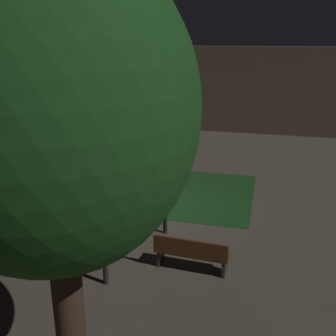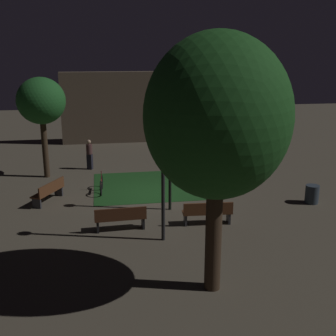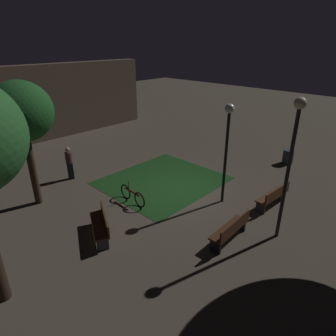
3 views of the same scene
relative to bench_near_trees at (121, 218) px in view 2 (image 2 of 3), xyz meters
name	(u,v)px [view 2 (image 2 of 3)]	position (x,y,z in m)	size (l,w,h in m)	color
ground_plane	(152,194)	(1.57, 3.66, -0.48)	(60.00, 60.00, 0.00)	#4C4438
grass_lawn	(151,185)	(1.71, 4.88, -0.48)	(5.34, 4.75, 0.01)	#194219
bench_near_trees	(121,218)	(0.00, 0.00, 0.00)	(1.82, 0.55, 0.88)	#422314
bench_by_lamp	(208,212)	(3.14, 0.00, 0.00)	(1.83, 0.60, 0.88)	#512D19
bench_path_side	(49,191)	(-2.78, 3.40, 0.00)	(1.25, 1.82, 0.88)	#512D19
tree_back_right	(41,102)	(-3.30, 7.17, 3.29)	(2.32, 2.32, 4.94)	#38281C
tree_near_wall	(217,118)	(2.19, -4.11, 4.06)	(3.55, 3.55, 6.58)	#38281C
lamp_post_plaza_east	(163,146)	(1.36, -1.01, 2.73)	(0.36, 0.36, 4.75)	black
lamp_post_near_wall	(170,140)	(2.05, 1.71, 2.34)	(0.36, 0.36, 4.09)	black
trash_bin	(312,194)	(7.99, 1.47, -0.10)	(0.56, 0.56, 0.76)	#2D3842
bicycle	(101,185)	(-0.62, 4.33, -0.14)	(0.15, 1.61, 0.93)	black
pedestrian	(89,154)	(-1.18, 8.27, 0.37)	(0.34, 0.32, 1.61)	black
building_wall_backdrop	(148,107)	(2.79, 15.12, 1.93)	(11.77, 0.80, 4.81)	brown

